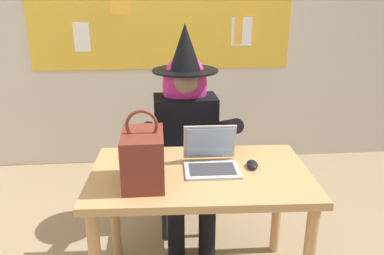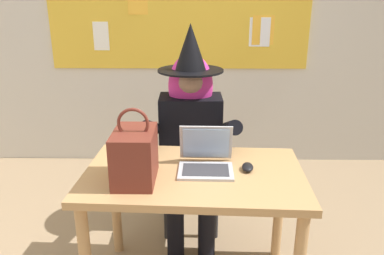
{
  "view_description": "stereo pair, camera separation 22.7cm",
  "coord_description": "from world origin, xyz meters",
  "px_view_note": "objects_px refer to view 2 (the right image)",
  "views": [
    {
      "loc": [
        -0.05,
        -1.69,
        1.62
      ],
      "look_at": [
        0.14,
        0.45,
        0.87
      ],
      "focal_mm": 35.84,
      "sensor_mm": 36.0,
      "label": 1
    },
    {
      "loc": [
        0.17,
        -1.7,
        1.62
      ],
      "look_at": [
        0.14,
        0.45,
        0.87
      ],
      "focal_mm": 35.84,
      "sensor_mm": 36.0,
      "label": 2
    }
  ],
  "objects_px": {
    "desk_main": "(194,189)",
    "person_costumed": "(191,124)",
    "laptop": "(206,160)",
    "chair_at_desk": "(190,157)",
    "handbag": "(135,155)",
    "computer_mouse": "(248,167)"
  },
  "relations": [
    {
      "from": "desk_main",
      "to": "person_costumed",
      "type": "distance_m",
      "value": 0.62
    },
    {
      "from": "desk_main",
      "to": "laptop",
      "type": "xyz_separation_m",
      "value": [
        0.06,
        0.04,
        0.15
      ]
    },
    {
      "from": "laptop",
      "to": "chair_at_desk",
      "type": "bearing_deg",
      "value": 99.34
    },
    {
      "from": "handbag",
      "to": "desk_main",
      "type": "bearing_deg",
      "value": 18.52
    },
    {
      "from": "chair_at_desk",
      "to": "person_costumed",
      "type": "height_order",
      "value": "person_costumed"
    },
    {
      "from": "desk_main",
      "to": "handbag",
      "type": "relative_size",
      "value": 3.14
    },
    {
      "from": "chair_at_desk",
      "to": "computer_mouse",
      "type": "height_order",
      "value": "chair_at_desk"
    },
    {
      "from": "person_costumed",
      "to": "laptop",
      "type": "bearing_deg",
      "value": 8.09
    },
    {
      "from": "person_costumed",
      "to": "handbag",
      "type": "xyz_separation_m",
      "value": [
        -0.26,
        -0.69,
        0.07
      ]
    },
    {
      "from": "desk_main",
      "to": "laptop",
      "type": "distance_m",
      "value": 0.17
    },
    {
      "from": "handbag",
      "to": "chair_at_desk",
      "type": "bearing_deg",
      "value": 72.29
    },
    {
      "from": "chair_at_desk",
      "to": "laptop",
      "type": "bearing_deg",
      "value": 6.09
    },
    {
      "from": "chair_at_desk",
      "to": "laptop",
      "type": "distance_m",
      "value": 0.73
    },
    {
      "from": "laptop",
      "to": "computer_mouse",
      "type": "height_order",
      "value": "laptop"
    },
    {
      "from": "desk_main",
      "to": "chair_at_desk",
      "type": "bearing_deg",
      "value": 92.52
    },
    {
      "from": "chair_at_desk",
      "to": "laptop",
      "type": "height_order",
      "value": "laptop"
    },
    {
      "from": "computer_mouse",
      "to": "handbag",
      "type": "height_order",
      "value": "handbag"
    },
    {
      "from": "person_costumed",
      "to": "computer_mouse",
      "type": "relative_size",
      "value": 13.92
    },
    {
      "from": "desk_main",
      "to": "laptop",
      "type": "bearing_deg",
      "value": 34.57
    },
    {
      "from": "desk_main",
      "to": "computer_mouse",
      "type": "relative_size",
      "value": 11.41
    },
    {
      "from": "laptop",
      "to": "handbag",
      "type": "distance_m",
      "value": 0.39
    },
    {
      "from": "laptop",
      "to": "desk_main",
      "type": "bearing_deg",
      "value": -144.17
    }
  ]
}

